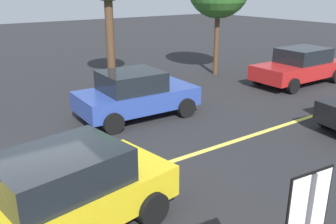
# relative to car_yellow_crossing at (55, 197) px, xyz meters

# --- Properties ---
(ground_plane) EXTENTS (80.00, 80.00, 0.00)m
(ground_plane) POSITION_rel_car_yellow_crossing_xyz_m (0.14, 1.18, -0.78)
(ground_plane) COLOR #262628
(lane_marking_centre) EXTENTS (28.00, 0.16, 0.01)m
(lane_marking_centre) POSITION_rel_car_yellow_crossing_xyz_m (3.14, 1.18, -0.77)
(lane_marking_centre) COLOR #E0D14C
(car_yellow_crossing) EXTENTS (4.45, 2.45, 1.54)m
(car_yellow_crossing) POSITION_rel_car_yellow_crossing_xyz_m (0.00, 0.00, 0.00)
(car_yellow_crossing) COLOR gold
(car_yellow_crossing) RESTS_ON ground_plane
(car_red_far_lane) EXTENTS (4.49, 2.05, 1.56)m
(car_red_far_lane) POSITION_rel_car_yellow_crossing_xyz_m (12.31, 4.16, 0.01)
(car_red_far_lane) COLOR red
(car_red_far_lane) RESTS_ON ground_plane
(car_blue_near_curb) EXTENTS (3.90, 2.20, 1.54)m
(car_blue_near_curb) POSITION_rel_car_yellow_crossing_xyz_m (4.17, 4.53, 0.00)
(car_blue_near_curb) COLOR #2D479E
(car_blue_near_curb) RESTS_ON ground_plane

